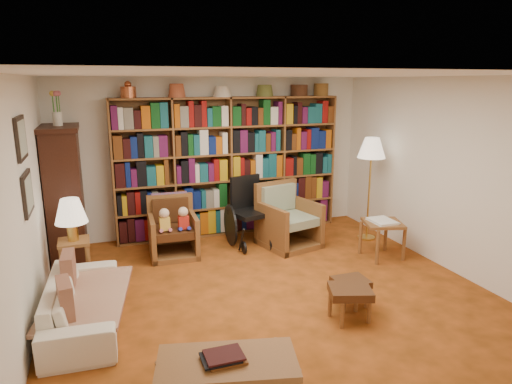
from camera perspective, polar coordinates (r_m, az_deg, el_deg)
name	(u,v)px	position (r m, az deg, el deg)	size (l,w,h in m)	color
floor	(270,293)	(5.52, 1.71, -12.51)	(5.00, 5.00, 0.00)	#B7541C
ceiling	(271,75)	(4.95, 1.92, 14.43)	(5.00, 5.00, 0.00)	white
wall_back	(215,156)	(7.43, -5.19, 4.45)	(5.00, 5.00, 0.00)	white
wall_front	(417,280)	(3.02, 19.50, -10.29)	(5.00, 5.00, 0.00)	white
wall_left	(22,211)	(4.82, -27.17, -2.11)	(5.00, 5.00, 0.00)	white
wall_right	(450,175)	(6.41, 23.13, 1.93)	(5.00, 5.00, 0.00)	white
bookshelf	(230,162)	(7.33, -3.32, 3.73)	(3.60, 0.30, 2.42)	brown
curio_cabinet	(65,192)	(6.79, -22.78, 0.00)	(0.50, 0.95, 2.40)	#33170E
framed_pictures	(24,166)	(5.03, -26.96, 2.92)	(0.03, 0.52, 0.97)	black
sofa	(83,302)	(5.09, -20.82, -12.72)	(0.66, 1.69, 0.49)	#EEE2CA
sofa_throw	(88,296)	(5.07, -20.29, -12.14)	(0.76, 1.42, 0.04)	beige
cushion_left	(69,272)	(5.34, -22.35, -9.23)	(0.12, 0.39, 0.39)	maroon
cushion_right	(65,301)	(4.70, -22.72, -12.45)	(0.12, 0.37, 0.37)	maroon
side_table_lamp	(75,252)	(6.08, -21.72, -6.97)	(0.37, 0.37, 0.54)	brown
table_lamp	(71,212)	(5.93, -22.14, -2.38)	(0.39, 0.39, 0.52)	gold
armchair_leather	(172,230)	(6.69, -10.42, -4.74)	(0.70, 0.74, 0.85)	brown
armchair_sage	(286,221)	(6.97, 3.83, -3.66)	(0.95, 0.96, 0.94)	brown
wheelchair	(248,214)	(6.96, -0.98, -2.72)	(0.61, 0.83, 1.03)	black
floor_lamp	(371,152)	(7.18, 14.24, 4.87)	(0.43, 0.43, 1.61)	gold
side_table_papers	(383,227)	(6.65, 15.56, -4.29)	(0.62, 0.62, 0.55)	brown
footstool_a	(351,284)	(5.24, 11.75, -11.19)	(0.37, 0.32, 0.31)	#452612
footstool_b	(350,294)	(4.93, 11.68, -12.34)	(0.52, 0.48, 0.36)	#452612
coffee_table	(227,366)	(3.62, -3.63, -20.91)	(1.13, 0.74, 0.49)	brown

